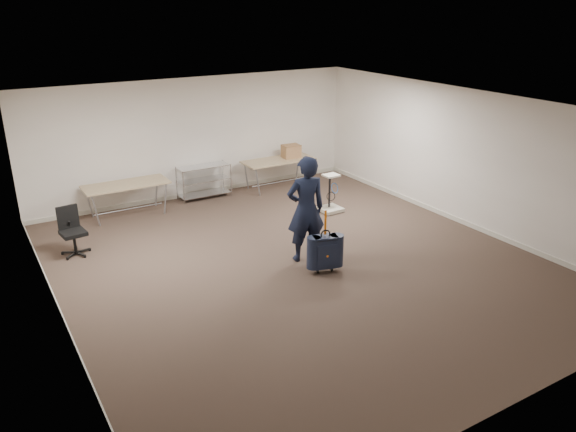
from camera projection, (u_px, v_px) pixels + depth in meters
ground at (298, 263)px, 10.07m from camera, size 9.00×9.00×0.00m
room_shell at (261, 235)px, 11.16m from camera, size 8.00×9.00×9.00m
folding_table_left at (126, 186)px, 12.07m from camera, size 1.80×0.75×0.73m
folding_table_right at (278, 162)px, 13.90m from camera, size 1.80×0.75×0.73m
wire_shelf at (204, 180)px, 13.27m from camera, size 1.22×0.47×0.80m
person at (306, 209)px, 9.90m from camera, size 0.79×0.60×1.94m
suitcase at (325, 252)px, 9.61m from camera, size 0.47×0.35×1.14m
office_chair at (74, 240)px, 10.36m from camera, size 0.55×0.55×0.90m
equipment_cart at (331, 202)px, 12.47m from camera, size 0.48×0.48×0.86m
cardboard_box at (291, 151)px, 14.03m from camera, size 0.45×0.36×0.32m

